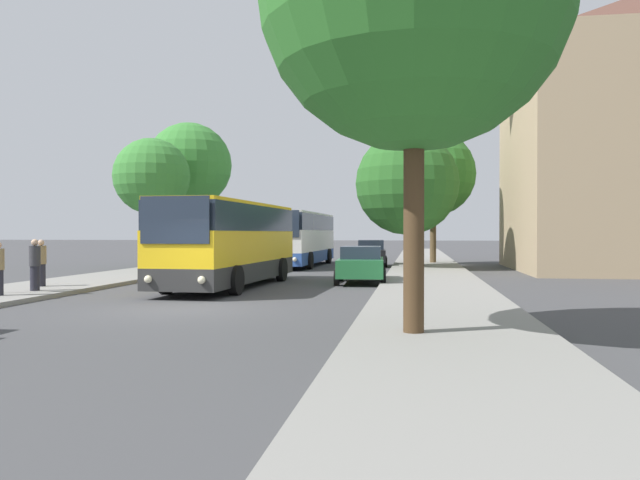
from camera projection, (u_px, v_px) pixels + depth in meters
ground_plane at (179, 309)px, 16.85m from camera, size 300.00×300.00×0.00m
sidewalk_right at (442, 312)px, 15.80m from camera, size 4.00×120.00×0.15m
bus_front at (230, 242)px, 23.83m from camera, size 3.04×10.38×3.21m
bus_middle at (301, 238)px, 38.72m from camera, size 2.89×11.54×3.30m
parked_car_right_near at (361, 264)px, 25.56m from camera, size 2.18×4.07×1.52m
parked_car_right_far at (371, 253)px, 38.30m from camera, size 2.12×4.19×1.62m
pedestrian_waiting_near at (41, 263)px, 22.39m from camera, size 0.36×0.36×1.68m
pedestrian_waiting_far at (35, 265)px, 20.70m from camera, size 0.36×0.36×1.72m
tree_left_near at (189, 165)px, 38.74m from camera, size 5.25×5.25×8.76m
tree_left_far at (152, 177)px, 34.29m from camera, size 4.19×4.19×7.13m
tree_right_mid at (407, 183)px, 35.13m from camera, size 5.83×5.83×7.63m
tree_right_far at (433, 174)px, 40.32m from camera, size 5.47×5.47×8.48m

